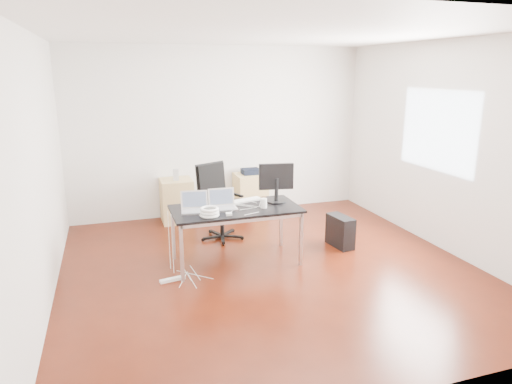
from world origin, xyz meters
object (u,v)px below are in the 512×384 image
object	(u,v)px
office_chair	(218,198)
filing_cabinet_right	(250,194)
pc_tower	(340,231)
desk	(236,212)
filing_cabinet_left	(177,200)

from	to	relation	value
office_chair	filing_cabinet_right	bearing A→B (deg)	25.12
pc_tower	filing_cabinet_right	bearing A→B (deg)	105.11
office_chair	pc_tower	xyz separation A→B (m)	(1.54, -0.89, -0.39)
desk	filing_cabinet_right	bearing A→B (deg)	67.61
filing_cabinet_left	filing_cabinet_right	size ratio (longest dim) A/B	1.00
office_chair	pc_tower	distance (m)	1.82
desk	office_chair	distance (m)	0.97
filing_cabinet_left	pc_tower	world-z (taller)	filing_cabinet_left
office_chair	filing_cabinet_left	xyz separation A→B (m)	(-0.47, 0.94, -0.26)
desk	filing_cabinet_left	xyz separation A→B (m)	(-0.47, 1.91, -0.33)
desk	pc_tower	world-z (taller)	desk
desk	office_chair	world-z (taller)	office_chair
office_chair	pc_tower	bearing A→B (deg)	-55.02
filing_cabinet_right	office_chair	bearing A→B (deg)	-130.01
office_chair	pc_tower	size ratio (longest dim) A/B	2.40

